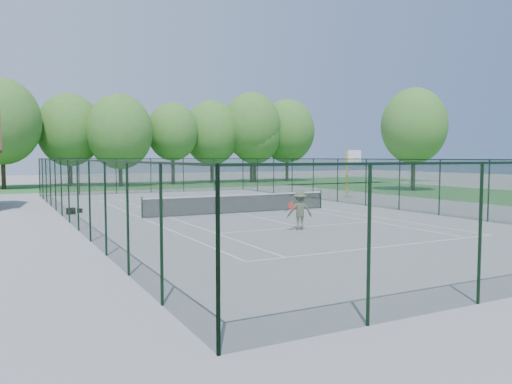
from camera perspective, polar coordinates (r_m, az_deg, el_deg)
ground at (r=27.96m, az=-1.90°, el=-2.40°), size 140.00×140.00×0.00m
grass_far at (r=56.44m, az=-15.19°, el=0.70°), size 80.00×16.00×0.01m
grass_side at (r=46.38m, az=23.53°, el=-0.18°), size 14.00×40.00×0.01m
court_lines at (r=27.96m, az=-1.90°, el=-2.40°), size 11.05×23.85×0.01m
tennis_net at (r=27.90m, az=-1.90°, el=-1.23°), size 11.08×0.08×1.10m
fence_enclosure at (r=27.83m, az=-1.90°, el=0.79°), size 18.05×36.05×3.02m
tree_line_far at (r=56.43m, az=-15.30°, el=6.78°), size 39.40×6.40×9.70m
basketball_goal at (r=38.72m, az=10.81°, el=3.12°), size 1.20×1.43×3.65m
tree_side at (r=48.84m, az=17.62°, el=7.21°), size 6.02×6.02×9.53m
sports_bag_a at (r=29.09m, az=-20.40°, el=-2.05°), size 0.47×0.32×0.36m
sports_bag_b at (r=29.74m, az=-19.51°, el=-2.02°), size 0.33×0.22×0.24m
tennis_player at (r=21.50m, az=5.01°, el=-2.11°), size 1.77×0.94×1.67m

